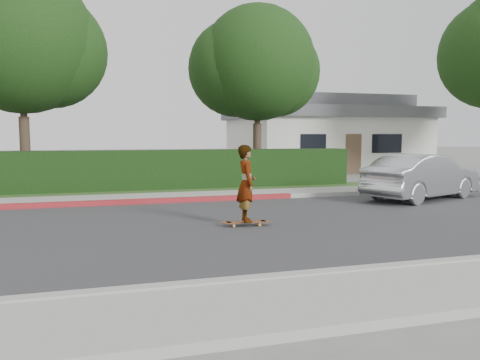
% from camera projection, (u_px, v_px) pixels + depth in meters
% --- Properties ---
extents(ground, '(120.00, 120.00, 0.00)m').
position_uv_depth(ground, '(316.00, 222.00, 10.99)').
color(ground, slate).
rests_on(ground, ground).
extents(road, '(60.00, 8.00, 0.01)m').
position_uv_depth(road, '(316.00, 222.00, 10.99)').
color(road, '#2D2D30').
rests_on(road, ground).
extents(curb_near, '(60.00, 0.20, 0.15)m').
position_uv_depth(curb_near, '(434.00, 265.00, 7.06)').
color(curb_near, '#9E9E99').
rests_on(curb_near, ground).
extents(sidewalk_near, '(60.00, 1.60, 0.12)m').
position_uv_depth(sidewalk_near, '(480.00, 285.00, 6.20)').
color(sidewalk_near, gray).
rests_on(sidewalk_near, ground).
extents(curb_far, '(60.00, 0.20, 0.15)m').
position_uv_depth(curb_far, '(261.00, 197.00, 14.90)').
color(curb_far, '#9E9E99').
rests_on(curb_far, ground).
extents(curb_red_section, '(12.00, 0.21, 0.15)m').
position_uv_depth(curb_red_section, '(97.00, 203.00, 13.52)').
color(curb_red_section, maroon).
rests_on(curb_red_section, ground).
extents(sidewalk_far, '(60.00, 1.60, 0.12)m').
position_uv_depth(sidewalk_far, '(252.00, 194.00, 15.76)').
color(sidewalk_far, gray).
rests_on(sidewalk_far, ground).
extents(planting_strip, '(60.00, 1.60, 0.10)m').
position_uv_depth(planting_strip, '(239.00, 189.00, 17.30)').
color(planting_strip, '#2D4C1E').
rests_on(planting_strip, ground).
extents(hedge, '(15.00, 1.00, 1.50)m').
position_uv_depth(hedge, '(155.00, 171.00, 16.97)').
color(hedge, black).
rests_on(hedge, ground).
extents(tree_left, '(5.99, 5.21, 8.00)m').
position_uv_depth(tree_left, '(21.00, 45.00, 16.71)').
color(tree_left, '#33261C').
rests_on(tree_left, ground).
extents(tree_center, '(5.66, 4.84, 7.44)m').
position_uv_depth(tree_center, '(256.00, 67.00, 19.72)').
color(tree_center, '#33261C').
rests_on(tree_center, ground).
extents(house, '(10.60, 8.60, 4.30)m').
position_uv_depth(house, '(323.00, 134.00, 28.30)').
color(house, beige).
rests_on(house, ground).
extents(skateboard, '(1.11, 0.31, 0.10)m').
position_uv_depth(skateboard, '(246.00, 222.00, 10.47)').
color(skateboard, gold).
rests_on(skateboard, ground).
extents(skateboarder, '(0.47, 0.66, 1.71)m').
position_uv_depth(skateboarder, '(246.00, 183.00, 10.38)').
color(skateboarder, white).
rests_on(skateboarder, skateboard).
extents(car_silver, '(4.66, 2.98, 1.45)m').
position_uv_depth(car_silver, '(422.00, 177.00, 14.83)').
color(car_silver, '#B7B9BF').
rests_on(car_silver, ground).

